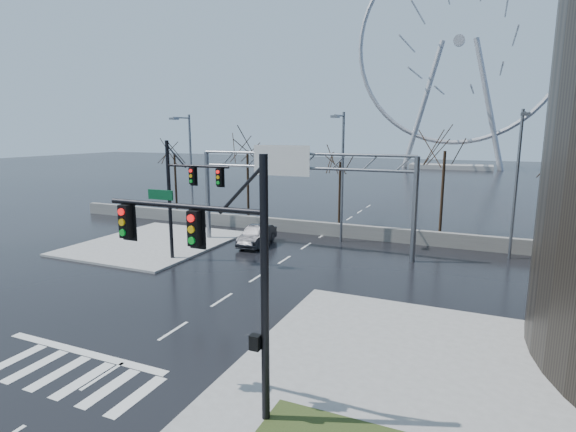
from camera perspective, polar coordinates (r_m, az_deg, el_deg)
The scene contains 17 objects.
ground at distance 20.87m, azimuth -14.36°, elevation -13.95°, with size 260.00×260.00×0.00m, color black.
sidewalk_right_ext at distance 18.95m, azimuth 15.79°, elevation -16.43°, with size 12.00×10.00×0.15m, color gray.
sidewalk_far at distance 36.29m, azimuth -16.56°, elevation -3.29°, with size 10.00×12.00×0.15m, color gray.
barrier_wall at distance 37.66m, azimuth 4.50°, elevation -1.62°, with size 52.00×0.50×1.10m, color slate.
signal_mast_near at distance 13.26m, azimuth -8.36°, elevation -5.70°, with size 5.52×0.41×8.00m.
signal_mast_far at distance 29.93m, azimuth -13.21°, elevation 3.24°, with size 4.72×0.41×8.00m.
sign_gantry at distance 32.39m, azimuth 1.06°, elevation 4.70°, with size 16.36×0.40×7.60m.
streetlight_left at distance 40.82m, azimuth -12.51°, elevation 6.70°, with size 0.50×2.55×10.00m.
streetlight_mid at distance 34.54m, azimuth 6.78°, elevation 6.18°, with size 0.50×2.55×10.00m.
streetlight_right at distance 33.15m, azimuth 27.13°, elevation 4.88°, with size 0.50×2.55×10.00m.
tree_far_left at distance 49.10m, azimuth -14.20°, elevation 6.90°, with size 3.50×3.50×7.00m.
tree_left at distance 43.73m, azimuth -5.16°, elevation 7.28°, with size 3.75×3.75×7.50m.
tree_center at distance 41.22m, azimuth 6.65°, elevation 5.92°, with size 3.25×3.25×6.50m.
tree_right at distance 38.49m, azimuth 19.24°, elevation 6.61°, with size 3.90×3.90×7.80m.
tree_far_right at distance 39.27m, azimuth 30.96°, elevation 4.58°, with size 3.40×3.40×6.80m.
ferris_wheel at distance 111.41m, azimuth 20.84°, elevation 19.15°, with size 45.00×6.00×50.91m.
car at distance 34.33m, azimuth -3.96°, elevation -2.50°, with size 1.58×4.52×1.49m, color black.
Camera 1 is at (11.92, -14.81, 8.61)m, focal length 28.00 mm.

